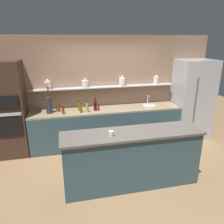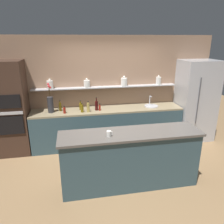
{
  "view_description": "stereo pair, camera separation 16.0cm",
  "coord_description": "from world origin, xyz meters",
  "px_view_note": "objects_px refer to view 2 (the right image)",
  "views": [
    {
      "loc": [
        -1.09,
        -3.63,
        2.52
      ],
      "look_at": [
        -0.16,
        0.41,
        1.12
      ],
      "focal_mm": 35.0,
      "sensor_mm": 36.0,
      "label": 1
    },
    {
      "loc": [
        -0.93,
        -3.67,
        2.52
      ],
      "look_at": [
        -0.16,
        0.41,
        1.12
      ],
      "focal_mm": 35.0,
      "sensor_mm": 36.0,
      "label": 2
    }
  ],
  "objects_px": {
    "flower_vase": "(50,104)",
    "sink_fixture": "(151,105)",
    "bottle_oil_1": "(82,109)",
    "bottle_sauce_4": "(100,108)",
    "bottle_oil_6": "(81,106)",
    "bottle_oil_0": "(60,107)",
    "bottle_sauce_5": "(64,110)",
    "bottle_spirit_2": "(88,108)",
    "bottle_wine_3": "(96,105)",
    "coffee_mug": "(109,134)",
    "oven_tower": "(12,109)",
    "refrigerator": "(196,101)"
  },
  "relations": [
    {
      "from": "coffee_mug",
      "to": "oven_tower",
      "type": "bearing_deg",
      "value": 137.23
    },
    {
      "from": "bottle_oil_6",
      "to": "coffee_mug",
      "type": "relative_size",
      "value": 2.33
    },
    {
      "from": "bottle_oil_0",
      "to": "bottle_oil_1",
      "type": "xyz_separation_m",
      "value": [
        0.49,
        -0.19,
        -0.02
      ]
    },
    {
      "from": "oven_tower",
      "to": "bottle_sauce_5",
      "type": "distance_m",
      "value": 1.15
    },
    {
      "from": "bottle_sauce_4",
      "to": "bottle_spirit_2",
      "type": "bearing_deg",
      "value": -167.05
    },
    {
      "from": "bottle_oil_0",
      "to": "coffee_mug",
      "type": "height_order",
      "value": "bottle_oil_0"
    },
    {
      "from": "bottle_oil_1",
      "to": "bottle_sauce_4",
      "type": "xyz_separation_m",
      "value": [
        0.41,
        0.05,
        -0.02
      ]
    },
    {
      "from": "bottle_wine_3",
      "to": "coffee_mug",
      "type": "relative_size",
      "value": 3.21
    },
    {
      "from": "flower_vase",
      "to": "bottle_sauce_4",
      "type": "bearing_deg",
      "value": -3.54
    },
    {
      "from": "bottle_oil_0",
      "to": "bottle_sauce_4",
      "type": "bearing_deg",
      "value": -8.82
    },
    {
      "from": "sink_fixture",
      "to": "coffee_mug",
      "type": "bearing_deg",
      "value": -128.09
    },
    {
      "from": "bottle_spirit_2",
      "to": "bottle_sauce_4",
      "type": "distance_m",
      "value": 0.28
    },
    {
      "from": "bottle_spirit_2",
      "to": "bottle_sauce_4",
      "type": "xyz_separation_m",
      "value": [
        0.27,
        0.06,
        -0.04
      ]
    },
    {
      "from": "bottle_oil_0",
      "to": "bottle_oil_6",
      "type": "relative_size",
      "value": 1.14
    },
    {
      "from": "sink_fixture",
      "to": "bottle_oil_0",
      "type": "bearing_deg",
      "value": 178.78
    },
    {
      "from": "sink_fixture",
      "to": "bottle_wine_3",
      "type": "xyz_separation_m",
      "value": [
        -1.37,
        -0.06,
        0.09
      ]
    },
    {
      "from": "bottle_oil_0",
      "to": "bottle_wine_3",
      "type": "relative_size",
      "value": 0.82
    },
    {
      "from": "bottle_oil_1",
      "to": "bottle_spirit_2",
      "type": "bearing_deg",
      "value": -6.06
    },
    {
      "from": "flower_vase",
      "to": "bottle_oil_0",
      "type": "distance_m",
      "value": 0.24
    },
    {
      "from": "bottle_oil_0",
      "to": "coffee_mug",
      "type": "bearing_deg",
      "value": -65.13
    },
    {
      "from": "flower_vase",
      "to": "bottle_sauce_5",
      "type": "height_order",
      "value": "flower_vase"
    },
    {
      "from": "refrigerator",
      "to": "flower_vase",
      "type": "xyz_separation_m",
      "value": [
        -3.58,
        0.02,
        0.11
      ]
    },
    {
      "from": "refrigerator",
      "to": "bottle_oil_1",
      "type": "xyz_separation_m",
      "value": [
        -2.88,
        -0.09,
        -0.01
      ]
    },
    {
      "from": "oven_tower",
      "to": "bottle_oil_1",
      "type": "relative_size",
      "value": 9.4
    },
    {
      "from": "bottle_oil_6",
      "to": "flower_vase",
      "type": "bearing_deg",
      "value": -173.94
    },
    {
      "from": "bottle_oil_1",
      "to": "bottle_wine_3",
      "type": "height_order",
      "value": "bottle_wine_3"
    },
    {
      "from": "oven_tower",
      "to": "bottle_wine_3",
      "type": "distance_m",
      "value": 1.88
    },
    {
      "from": "flower_vase",
      "to": "bottle_oil_1",
      "type": "height_order",
      "value": "flower_vase"
    },
    {
      "from": "refrigerator",
      "to": "sink_fixture",
      "type": "height_order",
      "value": "refrigerator"
    },
    {
      "from": "bottle_oil_6",
      "to": "bottle_oil_0",
      "type": "bearing_deg",
      "value": -179.98
    },
    {
      "from": "flower_vase",
      "to": "coffee_mug",
      "type": "distance_m",
      "value": 2.01
    },
    {
      "from": "bottle_oil_1",
      "to": "bottle_oil_0",
      "type": "bearing_deg",
      "value": 159.12
    },
    {
      "from": "flower_vase",
      "to": "bottle_sauce_4",
      "type": "relative_size",
      "value": 3.96
    },
    {
      "from": "bottle_wine_3",
      "to": "bottle_sauce_4",
      "type": "relative_size",
      "value": 1.83
    },
    {
      "from": "refrigerator",
      "to": "coffee_mug",
      "type": "relative_size",
      "value": 21.03
    },
    {
      "from": "bottle_oil_1",
      "to": "bottle_oil_6",
      "type": "bearing_deg",
      "value": 97.71
    },
    {
      "from": "bottle_sauce_5",
      "to": "bottle_oil_0",
      "type": "bearing_deg",
      "value": 116.52
    },
    {
      "from": "coffee_mug",
      "to": "sink_fixture",
      "type": "bearing_deg",
      "value": 51.91
    },
    {
      "from": "bottle_spirit_2",
      "to": "bottle_wine_3",
      "type": "bearing_deg",
      "value": 26.2
    },
    {
      "from": "bottle_oil_1",
      "to": "bottle_sauce_5",
      "type": "distance_m",
      "value": 0.39
    },
    {
      "from": "refrigerator",
      "to": "bottle_oil_1",
      "type": "height_order",
      "value": "refrigerator"
    },
    {
      "from": "flower_vase",
      "to": "sink_fixture",
      "type": "bearing_deg",
      "value": 0.58
    },
    {
      "from": "sink_fixture",
      "to": "bottle_sauce_4",
      "type": "relative_size",
      "value": 1.97
    },
    {
      "from": "flower_vase",
      "to": "bottle_oil_0",
      "type": "height_order",
      "value": "flower_vase"
    },
    {
      "from": "bottle_oil_6",
      "to": "coffee_mug",
      "type": "distance_m",
      "value": 1.83
    },
    {
      "from": "flower_vase",
      "to": "sink_fixture",
      "type": "xyz_separation_m",
      "value": [
        2.41,
        0.02,
        -0.18
      ]
    },
    {
      "from": "bottle_sauce_4",
      "to": "bottle_oil_6",
      "type": "distance_m",
      "value": 0.46
    },
    {
      "from": "bottle_wine_3",
      "to": "bottle_sauce_4",
      "type": "xyz_separation_m",
      "value": [
        0.07,
        -0.04,
        -0.04
      ]
    },
    {
      "from": "bottle_sauce_4",
      "to": "refrigerator",
      "type": "bearing_deg",
      "value": 1.04
    },
    {
      "from": "bottle_oil_1",
      "to": "bottle_wine_3",
      "type": "xyz_separation_m",
      "value": [
        0.34,
        0.08,
        0.03
      ]
    }
  ]
}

